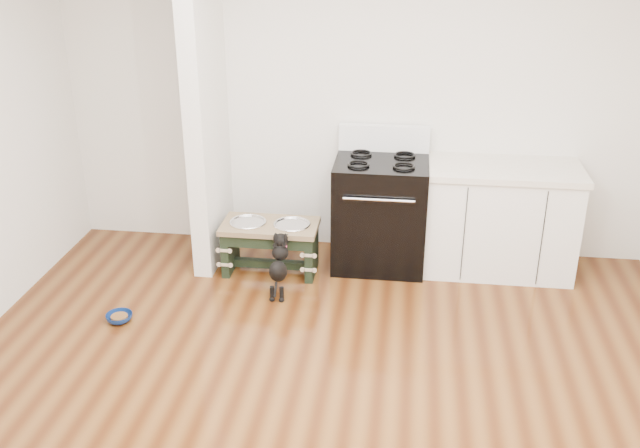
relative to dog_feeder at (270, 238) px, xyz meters
The scene contains 8 objects.
ground 2.01m from the dog_feeder, 71.28° to the right, with size 5.00×5.00×0.00m, color #44200C.
room_shell 2.38m from the dog_feeder, 71.28° to the right, with size 5.00×5.00×5.00m.
partition_wall 1.19m from the dog_feeder, 157.53° to the left, with size 0.15×0.80×2.70m, color silver.
oven_range 0.95m from the dog_feeder, 17.63° to the left, with size 0.76×0.69×1.14m.
cabinet_run 1.90m from the dog_feeder, ahead, with size 1.24×0.64×0.91m.
dog_feeder is the anchor object (origin of this frame).
puppy 0.39m from the dog_feeder, 68.85° to the right, with size 0.14×0.41×0.48m.
floor_bowl 1.36m from the dog_feeder, 135.76° to the right, with size 0.25×0.25×0.06m.
Camera 1 is at (0.46, -3.35, 2.79)m, focal length 40.00 mm.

